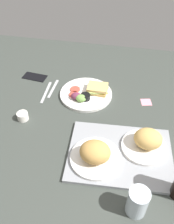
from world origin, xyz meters
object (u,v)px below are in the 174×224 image
plate_with_salad (87,93)px  cell_phone (35,77)px  bread_plate_near (147,141)px  fork (53,88)px  bread_plate_far (95,154)px  espresso_cup (23,116)px  serving_tray (120,154)px  knife (46,92)px  drinking_glass (137,202)px  sticky_note (146,102)px

plate_with_salad → cell_phone: size_ratio=2.03×
bread_plate_near → fork: bread_plate_near is taller
bread_plate_far → plate_with_salad: size_ratio=0.75×
espresso_cup → serving_tray: bearing=165.4°
cell_phone → espresso_cup: bearing=107.7°
serving_tray → knife: 58.23cm
drinking_glass → cell_phone: bearing=-47.9°
plate_with_salad → fork: size_ratio=1.72×
bread_plate_far → knife: (35.67, -41.44, -5.38)cm
serving_tray → sticky_note: 39.84cm
bread_plate_near → espresso_cup: bearing=-7.1°
cell_phone → serving_tray: bearing=146.1°
serving_tray → bread_plate_near: bearing=-152.8°
sticky_note → fork: bearing=-1.7°
serving_tray → espresso_cup: espresso_cup is taller
serving_tray → sticky_note: bearing=-105.7°
serving_tray → plate_with_salad: bearing=-59.4°
bread_plate_far → espresso_cup: bearing=-24.8°
cell_phone → sticky_note: 69.02cm
serving_tray → espresso_cup: bearing=-14.6°
fork → knife: bearing=-35.2°
espresso_cup → knife: 23.35cm
bread_plate_near → fork: 63.82cm
serving_tray → sticky_note: (-10.76, -38.36, -0.74)cm
bread_plate_near → fork: (53.46, -34.45, -5.25)cm
knife → fork: bearing=140.9°
serving_tray → espresso_cup: (50.38, -13.08, 1.20)cm
espresso_cup → cell_phone: 36.49cm
bread_plate_far → fork: bread_plate_far is taller
bread_plate_far → fork: size_ratio=1.29×
serving_tray → plate_with_salad: (22.18, -37.50, 0.88)cm
bread_plate_far → knife: bread_plate_far is taller
bread_plate_near → sticky_note: size_ratio=3.58×
bread_plate_near → espresso_cup: (61.02, -7.61, -3.50)cm
espresso_cup → cell_phone: (7.07, -35.76, -1.60)cm
serving_tray → bread_plate_far: size_ratio=2.05×
plate_with_salad → bread_plate_near: bearing=135.7°
bread_plate_far → cell_phone: 72.25cm
serving_tray → bread_plate_far: bread_plate_far is taller
drinking_glass → bread_plate_far: bearing=-44.7°
drinking_glass → knife: bearing=-47.8°
plate_with_salad → espresso_cup: plate_with_salad is taller
fork → serving_tray: bearing=48.7°
plate_with_salad → cell_phone: bearing=-17.8°
serving_tray → espresso_cup: size_ratio=8.04×
serving_tray → cell_phone: size_ratio=3.13×
bread_plate_near → knife: (56.46, -30.45, -5.25)cm
cell_phone → sticky_note: (-68.22, 10.49, -0.34)cm
bread_plate_near → drinking_glass: 28.94cm
fork → sticky_note: size_ratio=3.04×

